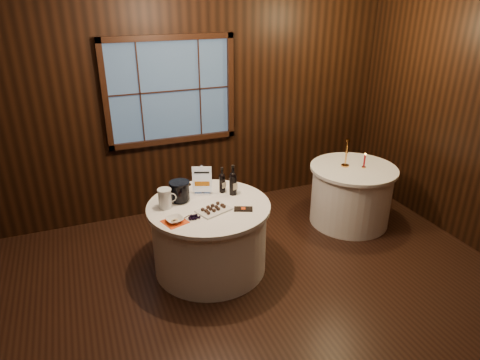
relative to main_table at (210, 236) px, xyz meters
name	(u,v)px	position (x,y,z in m)	size (l,w,h in m)	color
ground	(245,327)	(0.00, -1.00, -0.39)	(6.00, 6.00, 0.00)	black
back_wall	(171,99)	(0.00, 1.48, 1.16)	(6.00, 0.10, 3.00)	black
main_table	(210,236)	(0.00, 0.00, 0.00)	(1.28, 1.28, 0.77)	white
side_table	(351,195)	(2.00, 0.30, 0.00)	(1.08, 1.08, 0.77)	white
sign_stand	(202,184)	(0.02, 0.27, 0.50)	(0.20, 0.15, 0.33)	silver
port_bottle_left	(222,182)	(0.23, 0.23, 0.51)	(0.07, 0.08, 0.29)	black
port_bottle_right	(233,182)	(0.32, 0.13, 0.53)	(0.08, 0.09, 0.34)	black
ice_bucket	(180,191)	(-0.25, 0.19, 0.50)	(0.22, 0.22, 0.22)	black
chocolate_plate	(214,209)	(0.00, -0.15, 0.40)	(0.38, 0.32, 0.05)	white
chocolate_box	(243,209)	(0.29, -0.23, 0.39)	(0.19, 0.09, 0.02)	black
grape_bunch	(194,216)	(-0.22, -0.22, 0.40)	(0.19, 0.09, 0.04)	black
glass_pitcher	(165,198)	(-0.43, 0.10, 0.49)	(0.19, 0.14, 0.20)	silver
orange_napkin	(175,222)	(-0.41, -0.22, 0.38)	(0.21, 0.21, 0.00)	#DC4212
cracker_bowl	(175,220)	(-0.41, -0.22, 0.41)	(0.16, 0.16, 0.04)	white
brass_candlestick	(346,157)	(1.92, 0.37, 0.51)	(0.10, 0.10, 0.35)	gold
red_candle	(364,162)	(2.10, 0.24, 0.46)	(0.05, 0.05, 0.19)	gold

